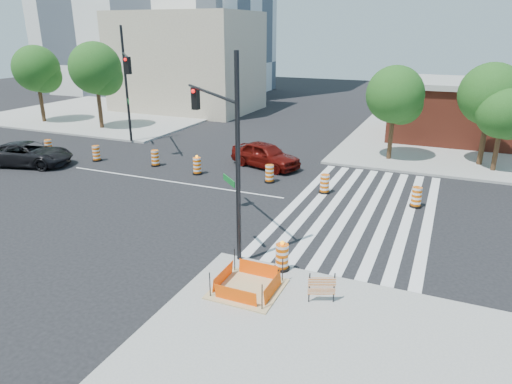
{
  "coord_description": "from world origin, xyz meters",
  "views": [
    {
      "loc": [
        14.47,
        -20.94,
        8.28
      ],
      "look_at": [
        6.84,
        -3.29,
        1.4
      ],
      "focal_mm": 32.0,
      "sensor_mm": 36.0,
      "label": 1
    }
  ],
  "objects_px": {
    "red_coupe": "(265,155)",
    "signal_pole_se": "(222,134)",
    "dark_suv": "(29,154)",
    "signal_pole_nw": "(126,76)"
  },
  "relations": [
    {
      "from": "red_coupe",
      "to": "dark_suv",
      "type": "height_order",
      "value": "red_coupe"
    },
    {
      "from": "red_coupe",
      "to": "dark_suv",
      "type": "distance_m",
      "value": 15.16
    },
    {
      "from": "red_coupe",
      "to": "signal_pole_se",
      "type": "height_order",
      "value": "signal_pole_se"
    },
    {
      "from": "signal_pole_nw",
      "to": "red_coupe",
      "type": "bearing_deg",
      "value": 45.13
    },
    {
      "from": "dark_suv",
      "to": "signal_pole_se",
      "type": "xyz_separation_m",
      "value": [
        16.79,
        -5.36,
        3.85
      ]
    },
    {
      "from": "red_coupe",
      "to": "signal_pole_se",
      "type": "distance_m",
      "value": 11.93
    },
    {
      "from": "signal_pole_nw",
      "to": "dark_suv",
      "type": "bearing_deg",
      "value": -67.94
    },
    {
      "from": "signal_pole_se",
      "to": "signal_pole_nw",
      "type": "relative_size",
      "value": 0.89
    },
    {
      "from": "dark_suv",
      "to": "signal_pole_nw",
      "type": "bearing_deg",
      "value": -41.12
    },
    {
      "from": "dark_suv",
      "to": "signal_pole_nw",
      "type": "xyz_separation_m",
      "value": [
        3.2,
        6.33,
        4.4
      ]
    }
  ]
}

